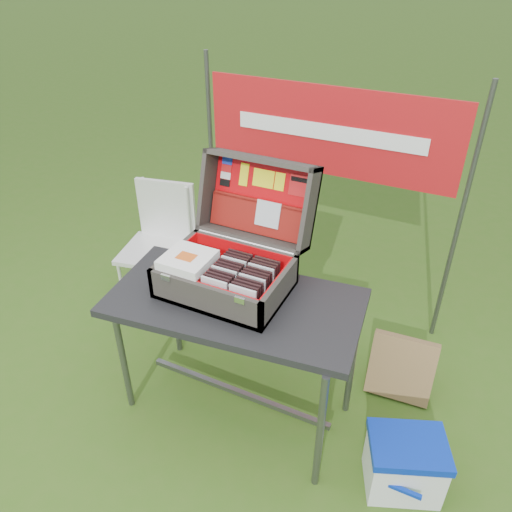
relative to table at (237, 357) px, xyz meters
The scene contains 92 objects.
ground 0.40m from the table, 41.13° to the left, with size 80.00×80.00×0.00m, color #355B17.
table is the anchor object (origin of this frame).
table_top 0.37m from the table, ahead, with size 1.26×0.63×0.04m, color #27272A.
table_leg_fl 0.62m from the table, 155.90° to the right, with size 0.04×0.04×0.75m, color #59595B.
table_leg_fr 0.62m from the table, 24.10° to the right, with size 0.04×0.04×0.75m, color #59595B.
table_leg_bl 0.62m from the table, 155.90° to the left, with size 0.04×0.04×0.75m, color #59595B.
table_leg_br 0.62m from the table, 24.10° to the left, with size 0.04×0.04×0.75m, color #59595B.
table_brace 0.27m from the table, 90.00° to the right, with size 1.11×0.03×0.03m, color #59595B.
suitcase 0.69m from the table, 125.89° to the left, with size 0.62×0.60×0.56m, color #403B35, non-canonical shape.
suitcase_base_bottom 0.42m from the table, 148.11° to the left, with size 0.62×0.44×0.02m, color #403B35.
suitcase_base_wall_front 0.51m from the table, 116.38° to the right, with size 0.62×0.02×0.17m, color #403B35.
suitcase_base_wall_back 0.55m from the table, 107.05° to the left, with size 0.62×0.02×0.17m, color #403B35.
suitcase_base_wall_left 0.61m from the table, behind, with size 0.02×0.44×0.17m, color #403B35.
suitcase_base_wall_right 0.53m from the table, 12.72° to the left, with size 0.02×0.44×0.17m, color #403B35.
suitcase_liner_floor 0.43m from the table, 148.11° to the left, with size 0.57×0.39×0.01m, color red.
suitcase_latch_left 0.64m from the table, 148.30° to the right, with size 0.05×0.01×0.03m, color silver.
suitcase_latch_right 0.59m from the table, 55.12° to the right, with size 0.05×0.01×0.03m, color silver.
suitcase_hinge 0.63m from the table, 106.33° to the left, with size 0.02×0.02×0.56m, color silver.
suitcase_lid_back 0.87m from the table, 99.31° to the left, with size 0.62×0.44×0.02m, color #403B35.
suitcase_lid_rim_far 1.06m from the table, 99.41° to the left, with size 0.62×0.02×0.17m, color #403B35.
suitcase_lid_rim_near 0.65m from the table, 102.64° to the left, with size 0.62×0.02×0.17m, color #403B35.
suitcase_lid_rim_left 0.93m from the table, 132.19° to the left, with size 0.02×0.44×0.17m, color #403B35.
suitcase_lid_rim_right 0.88m from the table, 62.29° to the left, with size 0.02×0.44×0.17m, color #403B35.
suitcase_lid_liner 0.87m from the table, 99.59° to the left, with size 0.56×0.39×0.01m, color red.
suitcase_liner_wall_front 0.52m from the table, 118.73° to the right, with size 0.57×0.01×0.14m, color red.
suitcase_liner_wall_back 0.55m from the table, 108.05° to the left, with size 0.57×0.01×0.14m, color red.
suitcase_liner_wall_left 0.61m from the table, behind, with size 0.01×0.39×0.14m, color red.
suitcase_liner_wall_right 0.53m from the table, 13.64° to the left, with size 0.01×0.39×0.14m, color red.
suitcase_lid_pocket 0.76m from the table, 100.69° to the left, with size 0.55×0.18×0.03m, color maroon.
suitcase_pocket_edge 0.85m from the table, 100.20° to the left, with size 0.54×0.02×0.02m, color maroon.
suitcase_pocket_cd 0.79m from the table, 91.79° to the left, with size 0.14×0.14×0.01m, color silver.
lid_sticker_cc_a 1.06m from the table, 120.90° to the left, with size 0.06×0.04×0.00m, color #1933B2.
lid_sticker_cc_b 1.03m from the table, 121.50° to the left, with size 0.06×0.04×0.00m, color red.
lid_sticker_cc_c 0.99m from the table, 122.12° to the left, with size 0.06×0.04×0.00m, color white.
lid_sticker_cc_d 0.95m from the table, 122.77° to the left, with size 0.06×0.04×0.00m, color black.
lid_card_neon_tall 0.99m from the table, 111.55° to the left, with size 0.05×0.12×0.00m, color yellow.
lid_card_neon_main 0.97m from the table, 99.10° to the left, with size 0.12×0.09×0.00m, color yellow.
lid_card_neon_small 0.97m from the table, 88.29° to the left, with size 0.06×0.09×0.00m, color yellow.
lid_sticker_band 0.97m from the table, 75.78° to the left, with size 0.11×0.11×0.00m, color red.
lid_sticker_band_bar 1.00m from the table, 76.02° to the left, with size 0.10×0.02×0.00m, color black.
cd_left_0 0.52m from the table, 108.31° to the right, with size 0.14×0.01×0.16m, color silver.
cd_left_1 0.51m from the table, 112.43° to the right, with size 0.14×0.01×0.16m, color black.
cd_left_2 0.51m from the table, 118.76° to the right, with size 0.14×0.01×0.16m, color black.
cd_left_3 0.51m from the table, 129.31° to the right, with size 0.14×0.01×0.16m, color black.
cd_left_4 0.50m from the table, 148.17° to the right, with size 0.14×0.01×0.16m, color silver.
cd_left_5 0.50m from the table, behind, with size 0.14×0.01×0.16m, color black.
cd_left_6 0.50m from the table, 149.88° to the left, with size 0.14×0.01×0.16m, color black.
cd_left_7 0.51m from the table, 130.27° to the left, with size 0.14×0.01×0.16m, color black.
cd_left_8 0.51m from the table, 119.31° to the left, with size 0.14×0.01×0.16m, color silver.
cd_left_9 0.51m from the table, 112.78° to the left, with size 0.14×0.01×0.16m, color black.
cd_left_10 0.52m from the table, 108.54° to the left, with size 0.14×0.01×0.16m, color black.
cd_left_11 0.52m from the table, 105.60° to the left, with size 0.14×0.01×0.16m, color black.
cd_right_0 0.53m from the table, 48.39° to the right, with size 0.14×0.01×0.16m, color silver.
cd_right_1 0.52m from the table, 42.06° to the right, with size 0.14×0.01×0.16m, color black.
cd_right_2 0.52m from the table, 34.16° to the right, with size 0.14×0.01×0.16m, color black.
cd_right_3 0.52m from the table, 24.46° to the right, with size 0.14×0.01×0.16m, color black.
cd_right_4 0.51m from the table, 13.02° to the right, with size 0.14×0.01×0.16m, color silver.
cd_right_5 0.51m from the table, ahead, with size 0.14×0.01×0.16m, color black.
cd_right_6 0.51m from the table, 12.19° to the left, with size 0.14×0.01×0.16m, color black.
cd_right_7 0.52m from the table, 23.74° to the left, with size 0.14×0.01×0.16m, color black.
cd_right_8 0.52m from the table, 33.56° to the left, with size 0.14×0.01×0.16m, color silver.
cd_right_9 0.52m from the table, 41.57° to the left, with size 0.14×0.01×0.16m, color black.
cd_right_10 0.53m from the table, 48.00° to the left, with size 0.14×0.01×0.16m, color black.
cd_right_11 0.53m from the table, 53.15° to the left, with size 0.14×0.01×0.16m, color black.
songbook_0 0.61m from the table, behind, with size 0.23×0.23×0.01m, color white.
songbook_1 0.62m from the table, behind, with size 0.23×0.23×0.01m, color white.
songbook_2 0.62m from the table, behind, with size 0.23×0.23×0.01m, color white.
songbook_3 0.62m from the table, behind, with size 0.23×0.23×0.01m, color white.
songbook_4 0.63m from the table, behind, with size 0.23×0.23×0.01m, color white.
songbook_5 0.63m from the table, behind, with size 0.23×0.23×0.01m, color white.
songbook_6 0.64m from the table, behind, with size 0.23×0.23×0.01m, color white.
songbook_7 0.64m from the table, behind, with size 0.23×0.23×0.01m, color white.
songbook_8 0.65m from the table, behind, with size 0.23×0.23×0.01m, color white.
songbook_graphic 0.65m from the table, 169.67° to the right, with size 0.09×0.07×0.00m, color #D85919.
cooler 0.99m from the table, ahead, with size 0.36×0.28×0.32m, color white, non-canonical shape.
cooler_body 0.99m from the table, ahead, with size 0.35×0.26×0.28m, color white.
cooler_lid 0.96m from the table, ahead, with size 0.36×0.28×0.04m, color #072AAB.
cooler_handle 1.00m from the table, 13.38° to the right, with size 0.22×0.02×0.02m, color #072AAB.
chair 1.12m from the table, 148.47° to the left, with size 0.42×0.46×0.92m, color silver, non-canonical shape.
chair_seat 1.13m from the table, 148.47° to the left, with size 0.42×0.42×0.03m, color silver.
chair_backrest 1.27m from the table, 140.62° to the left, with size 0.42×0.03×0.44m, color silver.
chair_leg_fl 1.22m from the table, 160.13° to the left, with size 0.02×0.02×0.47m, color silver.
chair_leg_fr 0.89m from the table, 152.27° to the left, with size 0.02×0.02×0.47m, color silver.
chair_leg_bl 1.38m from the table, 146.02° to the left, with size 0.02×0.02×0.47m, color silver.
chair_leg_br 1.10m from the table, 135.56° to the left, with size 0.02×0.02×0.47m, color silver.
chair_upright_left 1.41m from the table, 145.30° to the left, with size 0.02×0.02×0.44m, color silver.
chair_upright_right 1.15m from the table, 134.79° to the left, with size 0.02×0.02×0.44m, color silver.
cardboard_box 0.98m from the table, 32.67° to the left, with size 0.37×0.06×0.39m, color olive.
banner_post_left 1.47m from the table, 124.65° to the left, with size 0.03×0.03×1.70m, color #59595B.
banner_post_right 1.53m from the table, 51.74° to the left, with size 0.03×0.03×1.70m, color #59595B.
banner 1.46m from the table, 87.19° to the left, with size 1.60×0.01×0.55m, color #A81116.
banner_text 1.45m from the table, 87.16° to the left, with size 1.20×0.00×0.10m, color white.
Camera 1 is at (0.90, -1.77, 2.32)m, focal length 35.00 mm.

